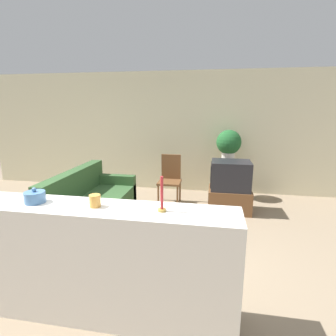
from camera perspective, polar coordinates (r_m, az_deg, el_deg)
ground_plane at (r=3.37m, az=-11.68°, el=-21.91°), size 14.00×14.00×0.00m
wall_back at (r=6.10m, az=-0.37°, el=7.76°), size 9.00×0.06×2.70m
couch at (r=4.60m, az=-16.32°, el=-7.93°), size 0.89×1.86×0.90m
tv_stand at (r=5.11m, az=13.19°, el=-6.74°), size 0.78×0.59×0.43m
television at (r=4.97m, az=13.40°, el=-1.53°), size 0.72×0.55×0.53m
wooden_chair at (r=5.30m, az=0.47°, el=-1.98°), size 0.44×0.44×0.98m
plant_stand at (r=5.76m, az=12.69°, el=-2.25°), size 0.14×0.14×0.85m
potted_plant at (r=5.62m, az=13.08°, el=5.29°), size 0.51×0.51×0.62m
foreground_counter at (r=2.65m, az=-16.90°, el=-18.83°), size 2.70×0.44×1.08m
decorative_bowl at (r=2.65m, az=-27.00°, el=-5.65°), size 0.18×0.18×0.14m
candle_jar at (r=2.35m, az=-15.61°, el=-6.88°), size 0.10×0.10×0.11m
candlestick at (r=2.16m, az=-1.34°, el=-6.86°), size 0.07×0.07×0.30m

